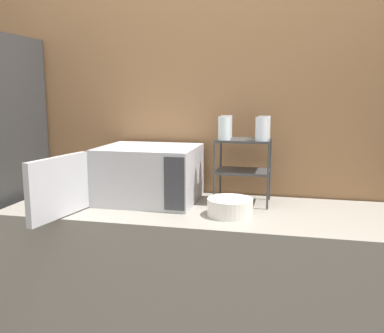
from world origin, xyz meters
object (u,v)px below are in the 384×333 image
object	(u,v)px
glass_front_left	(224,128)
glass_front_right	(262,129)
glass_back_left	(226,126)
glass_back_right	(264,127)
dish_rack	(243,157)
microwave	(145,175)
bowl	(230,207)

from	to	relation	value
glass_front_left	glass_front_right	bearing A→B (deg)	0.00
glass_front_right	glass_back_left	xyz separation A→B (m)	(-0.19, 0.11, 0.00)
glass_front_left	glass_back_right	world-z (taller)	same
glass_back_right	glass_back_left	world-z (taller)	same
glass_front_left	glass_front_right	world-z (taller)	same
glass_back_right	glass_front_right	world-z (taller)	same
glass_back_right	glass_front_left	bearing A→B (deg)	-148.86
dish_rack	glass_front_left	world-z (taller)	glass_front_left
glass_back_left	dish_rack	bearing A→B (deg)	-30.85
microwave	glass_back_right	xyz separation A→B (m)	(0.58, 0.14, 0.24)
glass_back_left	bowl	size ratio (longest dim) A/B	0.54
dish_rack	glass_back_left	distance (m)	0.18
glass_back_right	bowl	xyz separation A→B (m)	(-0.13, -0.29, -0.34)
glass_back_left	glass_front_right	bearing A→B (deg)	-31.44
microwave	glass_back_right	world-z (taller)	glass_back_right
glass_front_left	bowl	size ratio (longest dim) A/B	0.54
dish_rack	glass_front_left	distance (m)	0.18
bowl	glass_back_right	bearing A→B (deg)	66.64
microwave	glass_front_right	distance (m)	0.62
microwave	glass_front_left	size ratio (longest dim) A/B	6.99
microwave	glass_back_left	size ratio (longest dim) A/B	6.99
dish_rack	glass_back_left	world-z (taller)	glass_back_left
glass_front_left	glass_back_left	size ratio (longest dim) A/B	1.00
microwave	glass_front_left	world-z (taller)	glass_front_left
dish_rack	bowl	xyz separation A→B (m)	(-0.03, -0.24, -0.19)
bowl	glass_front_right	bearing A→B (deg)	56.17
dish_rack	glass_back_left	xyz separation A→B (m)	(-0.10, 0.06, 0.15)
glass_front_left	glass_front_right	distance (m)	0.18
dish_rack	glass_front_right	bearing A→B (deg)	-32.07
glass_back_right	bowl	size ratio (longest dim) A/B	0.54
dish_rack	glass_front_left	size ratio (longest dim) A/B	2.90
microwave	glass_front_right	world-z (taller)	glass_front_right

